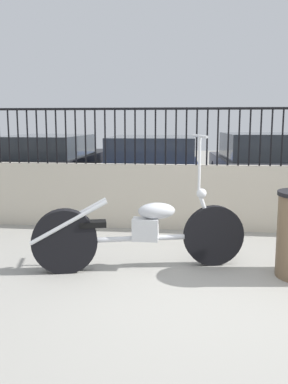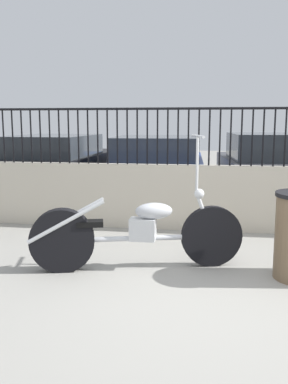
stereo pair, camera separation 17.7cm
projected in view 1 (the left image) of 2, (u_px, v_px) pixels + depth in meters
ground_plane at (217, 294)px, 4.00m from camera, size 40.00×40.00×0.00m
low_wall at (211, 198)px, 6.31m from camera, size 10.23×0.18×0.96m
fence_railing at (213, 128)px, 6.14m from camera, size 10.23×0.04×0.83m
motorcycle_silver at (128, 234)px, 4.61m from camera, size 2.28×0.81×1.46m
car_black at (51, 165)px, 9.17m from camera, size 1.79×4.63×1.31m
car_blue at (152, 166)px, 9.07m from camera, size 2.08×4.51×1.29m
car_dark_grey at (261, 165)px, 9.10m from camera, size 2.09×4.15×1.35m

